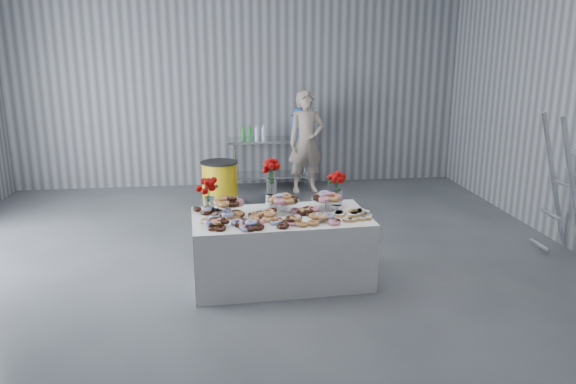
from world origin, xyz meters
name	(u,v)px	position (x,y,z in m)	size (l,w,h in m)	color
ground	(261,284)	(0.00, 0.00, 0.00)	(9.00, 9.00, 0.00)	#3A3D42
room_walls	(229,35)	(-0.27, 0.07, 2.64)	(8.04, 9.04, 4.02)	gray
display_table	(281,249)	(0.23, 0.09, 0.38)	(1.90, 1.00, 0.75)	white
prep_table	(271,154)	(0.53, 4.10, 0.62)	(1.50, 0.60, 0.90)	silver
donut_mounds	(281,213)	(0.23, 0.04, 0.80)	(1.80, 0.80, 0.09)	#C47847
cake_stand_left	(229,202)	(-0.32, 0.21, 0.89)	(0.36, 0.36, 0.17)	silver
cake_stand_mid	(283,200)	(0.28, 0.24, 0.89)	(0.36, 0.36, 0.17)	silver
cake_stand_right	(327,197)	(0.78, 0.26, 0.89)	(0.36, 0.36, 0.17)	silver
danish_pile	(352,212)	(0.99, -0.03, 0.81)	(0.48, 0.48, 0.11)	silver
bouquet_left	(209,187)	(-0.53, 0.30, 1.05)	(0.26, 0.26, 0.42)	white
bouquet_right	(337,180)	(0.92, 0.42, 1.05)	(0.26, 0.26, 0.42)	white
bouquet_center	(271,175)	(0.17, 0.43, 1.13)	(0.26, 0.26, 0.57)	silver
water_jug	(299,124)	(1.03, 4.10, 1.15)	(0.28, 0.28, 0.55)	#4185DD
drink_bottles	(253,132)	(0.21, 4.00, 1.04)	(0.54, 0.08, 0.27)	#268C33
person	(306,142)	(1.11, 3.80, 0.88)	(0.64, 0.42, 1.76)	#CC8C93
trash_barrel	(220,185)	(-0.40, 2.96, 0.38)	(0.59, 0.59, 0.75)	gold
stepladder	(563,184)	(3.75, 0.49, 0.89)	(0.24, 0.45, 1.78)	silver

